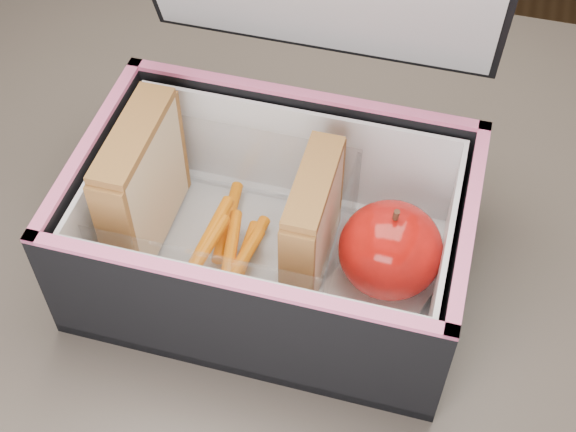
% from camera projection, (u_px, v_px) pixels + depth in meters
% --- Properties ---
extents(kitchen_table, '(1.20, 0.80, 0.75)m').
position_uv_depth(kitchen_table, '(240.00, 314.00, 0.75)').
color(kitchen_table, brown).
rests_on(kitchen_table, ground).
extents(lunch_bag, '(0.30, 0.26, 0.29)m').
position_uv_depth(lunch_bag, '(274.00, 219.00, 0.62)').
color(lunch_bag, black).
rests_on(lunch_bag, kitchen_table).
extents(plastic_tub, '(0.19, 0.13, 0.08)m').
position_uv_depth(plastic_tub, '(228.00, 219.00, 0.64)').
color(plastic_tub, white).
rests_on(plastic_tub, lunch_bag).
extents(sandwich_left, '(0.03, 0.10, 0.12)m').
position_uv_depth(sandwich_left, '(143.00, 184.00, 0.63)').
color(sandwich_left, beige).
rests_on(sandwich_left, plastic_tub).
extents(sandwich_right, '(0.03, 0.09, 0.10)m').
position_uv_depth(sandwich_right, '(312.00, 224.00, 0.61)').
color(sandwich_right, beige).
rests_on(sandwich_right, plastic_tub).
extents(carrot_sticks, '(0.05, 0.14, 0.03)m').
position_uv_depth(carrot_sticks, '(228.00, 251.00, 0.64)').
color(carrot_sticks, '#D56300').
rests_on(carrot_sticks, plastic_tub).
extents(paper_napkin, '(0.10, 0.10, 0.01)m').
position_uv_depth(paper_napkin, '(384.00, 282.00, 0.64)').
color(paper_napkin, white).
rests_on(paper_napkin, lunch_bag).
extents(red_apple, '(0.10, 0.10, 0.08)m').
position_uv_depth(red_apple, '(390.00, 250.00, 0.61)').
color(red_apple, '#930D09').
rests_on(red_apple, paper_napkin).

